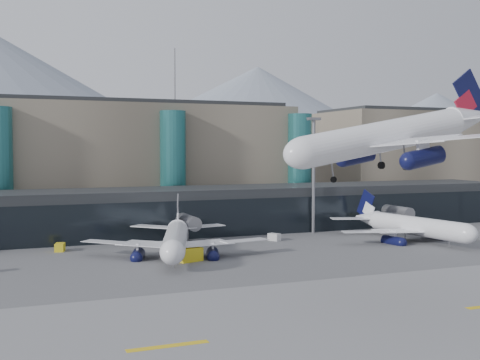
% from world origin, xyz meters
% --- Properties ---
extents(ground, '(900.00, 900.00, 0.00)m').
position_xyz_m(ground, '(0.00, 0.00, 0.00)').
color(ground, '#515154').
rests_on(ground, ground).
extents(runway_strip, '(400.00, 40.00, 0.04)m').
position_xyz_m(runway_strip, '(0.00, -15.00, 0.02)').
color(runway_strip, slate).
rests_on(runway_strip, ground).
extents(runway_markings, '(128.00, 1.00, 0.02)m').
position_xyz_m(runway_markings, '(-0.00, -15.00, 0.05)').
color(runway_markings, gold).
rests_on(runway_markings, ground).
extents(concourse, '(170.00, 27.00, 10.00)m').
position_xyz_m(concourse, '(-0.02, 57.73, 4.97)').
color(concourse, black).
rests_on(concourse, ground).
extents(terminal_main, '(130.00, 30.00, 31.00)m').
position_xyz_m(terminal_main, '(-25.00, 90.00, 15.44)').
color(terminal_main, gray).
rests_on(terminal_main, ground).
extents(terminal_east, '(70.00, 30.00, 31.00)m').
position_xyz_m(terminal_east, '(95.00, 90.00, 15.44)').
color(terminal_east, gray).
rests_on(terminal_east, ground).
extents(teal_towers, '(116.40, 19.40, 46.00)m').
position_xyz_m(teal_towers, '(-14.99, 74.01, 14.01)').
color(teal_towers, '#246566').
rests_on(teal_towers, ground).
extents(mountain_ridge, '(910.00, 400.00, 110.00)m').
position_xyz_m(mountain_ridge, '(15.97, 380.00, 45.74)').
color(mountain_ridge, gray).
rests_on(mountain_ridge, ground).
extents(lightmast_mid, '(3.00, 1.20, 25.60)m').
position_xyz_m(lightmast_mid, '(30.00, 48.00, 14.42)').
color(lightmast_mid, slate).
rests_on(lightmast_mid, ground).
extents(hero_jet, '(31.51, 32.04, 10.34)m').
position_xyz_m(hero_jet, '(10.25, -10.21, 21.41)').
color(hero_jet, white).
rests_on(hero_jet, ground).
extents(jet_parked_mid, '(32.88, 34.58, 11.10)m').
position_xyz_m(jet_parked_mid, '(-5.96, 32.33, 4.20)').
color(jet_parked_mid, white).
rests_on(jet_parked_mid, ground).
extents(jet_parked_right, '(33.45, 33.62, 10.89)m').
position_xyz_m(jet_parked_right, '(42.77, 32.36, 4.12)').
color(jet_parked_right, white).
rests_on(jet_parked_right, ground).
extents(veh_b, '(2.19, 2.90, 1.49)m').
position_xyz_m(veh_b, '(-24.68, 43.69, 0.74)').
color(veh_b, gold).
rests_on(veh_b, ground).
extents(veh_e, '(2.99, 2.28, 1.50)m').
position_xyz_m(veh_e, '(54.10, 27.96, 0.75)').
color(veh_e, gold).
rests_on(veh_e, ground).
extents(veh_g, '(2.37, 2.85, 1.44)m').
position_xyz_m(veh_g, '(17.13, 40.87, 0.72)').
color(veh_g, silver).
rests_on(veh_g, ground).
extents(veh_h, '(4.49, 3.27, 2.23)m').
position_xyz_m(veh_h, '(-5.48, 25.50, 1.11)').
color(veh_h, gold).
rests_on(veh_h, ground).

